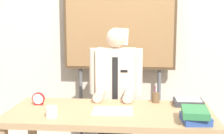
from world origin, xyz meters
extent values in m
cube|color=beige|center=(0.00, 1.33, 1.35)|extent=(6.40, 0.08, 2.70)
cube|color=tan|center=(0.00, 0.00, 0.73)|extent=(1.74, 0.78, 0.05)
cube|color=beige|center=(0.00, 0.64, 0.84)|extent=(0.40, 0.22, 0.79)
sphere|color=beige|center=(0.00, 0.64, 1.34)|extent=(0.20, 0.20, 0.20)
cylinder|color=beige|center=(-0.23, 0.62, 0.99)|extent=(0.09, 0.09, 0.48)
cylinder|color=beige|center=(0.23, 0.62, 0.99)|extent=(0.09, 0.09, 0.48)
cylinder|color=beige|center=(-0.14, 0.38, 0.81)|extent=(0.09, 0.30, 0.09)
cylinder|color=beige|center=(0.14, 0.38, 0.81)|extent=(0.09, 0.30, 0.09)
cube|color=black|center=(0.00, 0.52, 0.90)|extent=(0.06, 0.01, 0.52)
cube|color=black|center=(0.09, 0.52, 1.02)|extent=(0.07, 0.01, 0.02)
cube|color=#4C3823|center=(0.00, 1.13, 1.57)|extent=(1.32, 0.05, 1.25)
cube|color=olive|center=(0.00, 1.12, 1.57)|extent=(1.26, 0.04, 1.19)
cylinder|color=#59595E|center=(-0.48, 1.16, 0.48)|extent=(0.04, 0.04, 0.97)
cylinder|color=#59595E|center=(0.48, 1.16, 0.48)|extent=(0.04, 0.04, 0.97)
cube|color=silver|center=(0.03, 1.10, 1.33)|extent=(0.16, 0.00, 0.20)
cube|color=#2D4C99|center=(0.68, -0.24, 0.78)|extent=(0.22, 0.25, 0.06)
cube|color=#337F47|center=(0.67, -0.24, 0.84)|extent=(0.21, 0.28, 0.05)
cube|color=white|center=(0.03, -0.02, 0.76)|extent=(0.35, 0.25, 0.01)
cylinder|color=maroon|center=(-0.67, 0.13, 0.81)|extent=(0.11, 0.02, 0.11)
cylinder|color=white|center=(-0.67, 0.12, 0.81)|extent=(0.09, 0.00, 0.09)
cube|color=maroon|center=(-0.67, 0.13, 0.76)|extent=(0.08, 0.04, 0.01)
cylinder|color=white|center=(-0.45, -0.22, 0.80)|extent=(0.09, 0.09, 0.09)
cylinder|color=brown|center=(0.40, 0.31, 0.80)|extent=(0.07, 0.07, 0.09)
cylinder|color=#263399|center=(0.39, 0.32, 0.84)|extent=(0.01, 0.01, 0.15)
cylinder|color=maroon|center=(0.39, 0.32, 0.84)|extent=(0.01, 0.01, 0.15)
cube|color=#333338|center=(0.69, 0.25, 0.78)|extent=(0.26, 0.20, 0.05)
cube|color=silver|center=(0.69, 0.25, 0.81)|extent=(0.22, 0.17, 0.01)
camera|label=1|loc=(0.26, -2.59, 1.53)|focal=50.57mm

